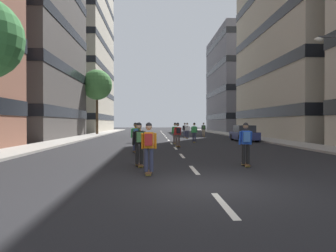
% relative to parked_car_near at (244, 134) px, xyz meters
% --- Properties ---
extents(ground_plane, '(164.66, 164.66, 0.00)m').
position_rel_parked_car_near_xyz_m(ground_plane, '(-7.19, 6.30, -0.70)').
color(ground_plane, black).
extents(sidewalk_left, '(2.68, 75.47, 0.14)m').
position_rel_parked_car_near_xyz_m(sidewalk_left, '(-16.91, 9.73, -0.63)').
color(sidewalk_left, '#9E9991').
rests_on(sidewalk_left, ground_plane).
extents(sidewalk_right, '(2.68, 75.47, 0.14)m').
position_rel_parked_car_near_xyz_m(sidewalk_right, '(2.54, 9.73, -0.63)').
color(sidewalk_right, '#9E9991').
rests_on(sidewalk_right, ground_plane).
extents(lane_markings, '(0.16, 62.20, 0.01)m').
position_rel_parked_car_near_xyz_m(lane_markings, '(-7.19, 6.85, -0.70)').
color(lane_markings, silver).
rests_on(lane_markings, ground_plane).
extents(building_left_mid, '(12.46, 17.53, 28.74)m').
position_rel_parked_car_near_xyz_m(building_left_mid, '(-24.42, 6.58, 13.76)').
color(building_left_mid, '#4C4744').
rests_on(building_left_mid, ground_plane).
extents(building_left_far, '(12.46, 23.70, 33.12)m').
position_rel_parked_car_near_xyz_m(building_left_far, '(-24.42, 34.32, 15.95)').
color(building_left_far, '#BCB29E').
rests_on(building_left_far, ground_plane).
extents(building_right_mid, '(12.46, 21.82, 29.10)m').
position_rel_parked_car_near_xyz_m(building_right_mid, '(10.04, 6.58, 13.94)').
color(building_right_mid, '#B2A893').
rests_on(building_right_mid, ground_plane).
extents(building_right_far, '(12.46, 20.66, 19.85)m').
position_rel_parked_car_near_xyz_m(building_right_far, '(10.04, 34.32, 9.32)').
color(building_right_far, slate).
rests_on(building_right_far, ground_plane).
extents(parked_car_near, '(1.82, 4.40, 1.52)m').
position_rel_parked_car_near_xyz_m(parked_car_near, '(0.00, 0.00, 0.00)').
color(parked_car_near, navy).
rests_on(parked_car_near, ground_plane).
extents(street_tree_near, '(4.38, 4.38, 9.33)m').
position_rel_parked_car_near_xyz_m(street_tree_near, '(-16.91, 16.29, 6.54)').
color(street_tree_near, '#4C3823').
rests_on(street_tree_near, sidewalk_left).
extents(skater_0, '(0.56, 0.92, 1.78)m').
position_rel_parked_car_near_xyz_m(skater_0, '(-10.11, -1.63, 0.32)').
color(skater_0, brown).
rests_on(skater_0, ground_plane).
extents(skater_1, '(0.54, 0.91, 1.78)m').
position_rel_parked_car_near_xyz_m(skater_1, '(-6.91, -3.76, 0.32)').
color(skater_1, brown).
rests_on(skater_1, ground_plane).
extents(skater_2, '(0.54, 0.91, 1.78)m').
position_rel_parked_car_near_xyz_m(skater_2, '(-8.86, -19.09, 0.32)').
color(skater_2, brown).
rests_on(skater_2, ground_plane).
extents(skater_3, '(0.55, 0.91, 1.78)m').
position_rel_parked_car_near_xyz_m(skater_3, '(-4.98, 7.39, 0.32)').
color(skater_3, brown).
rests_on(skater_3, ground_plane).
extents(skater_4, '(0.56, 0.92, 1.78)m').
position_rel_parked_car_near_xyz_m(skater_4, '(-6.93, -6.99, 0.32)').
color(skater_4, brown).
rests_on(skater_4, ground_plane).
extents(skater_5, '(0.54, 0.91, 1.78)m').
position_rel_parked_car_near_xyz_m(skater_5, '(-4.96, -17.25, 0.32)').
color(skater_5, brown).
rests_on(skater_5, ground_plane).
extents(skater_6, '(0.56, 0.92, 1.78)m').
position_rel_parked_car_near_xyz_m(skater_6, '(-4.96, 5.00, 0.29)').
color(skater_6, brown).
rests_on(skater_6, ground_plane).
extents(skater_7, '(0.57, 0.92, 1.78)m').
position_rel_parked_car_near_xyz_m(skater_7, '(-9.27, -17.19, 0.32)').
color(skater_7, brown).
rests_on(skater_7, ground_plane).
extents(skater_8, '(0.56, 0.92, 1.78)m').
position_rel_parked_car_near_xyz_m(skater_8, '(-5.07, -1.91, 0.29)').
color(skater_8, brown).
rests_on(skater_8, ground_plane).
extents(skater_9, '(0.54, 0.90, 1.78)m').
position_rel_parked_car_near_xyz_m(skater_9, '(-2.26, 10.36, 0.32)').
color(skater_9, brown).
rests_on(skater_9, ground_plane).
extents(skater_10, '(0.56, 0.92, 1.78)m').
position_rel_parked_car_near_xyz_m(skater_10, '(-9.78, -11.06, 0.32)').
color(skater_10, brown).
rests_on(skater_10, ground_plane).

